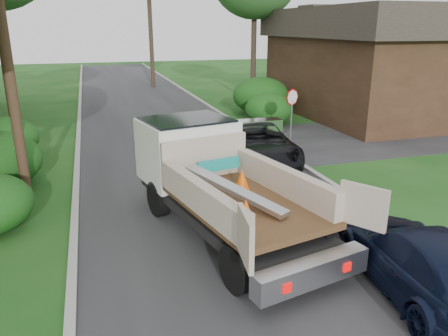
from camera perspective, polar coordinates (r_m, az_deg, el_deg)
The scene contains 14 objects.
ground at distance 10.60m, azimuth 3.88°, elevation -10.81°, with size 120.00×120.00×0.00m, color #144513.
road at distance 19.63m, azimuth -6.53°, elevation 2.86°, with size 8.00×90.00×0.02m, color #28282B.
side_street at distance 23.96m, azimuth 23.52°, elevation 4.25°, with size 16.00×7.00×0.02m, color #28282B.
curb_left at distance 19.33m, azimuth -18.56°, elevation 1.95°, with size 0.20×90.00×0.12m, color #9E9E99.
curb_right at distance 20.72m, azimuth 4.69°, elevation 3.88°, with size 0.20×90.00×0.12m, color #9E9E99.
stop_sign at distance 19.91m, azimuth 8.86°, elevation 8.20°, with size 0.71×0.32×2.48m.
utility_pole at distance 13.79m, azimuth -26.97°, elevation 16.47°, with size 2.42×1.25×10.00m.
house_right at distance 28.02m, azimuth 19.31°, elevation 13.08°, with size 9.72×12.96×6.20m.
hedge_left_c at distance 19.43m, azimuth -26.76°, elevation 3.43°, with size 2.60×2.60×1.70m, color #0D3C10.
hedge_right_a at distance 23.90m, azimuth 5.90°, elevation 7.69°, with size 2.60×2.60×1.70m, color #0D3C10.
hedge_right_b at distance 26.86m, azimuth 4.81°, elevation 9.41°, with size 3.38×3.38×2.21m, color #0D3C10.
flatbed_truck at distance 11.67m, azimuth -2.13°, elevation -0.37°, with size 4.27×7.35×2.62m.
black_pickup at distance 17.04m, azimuth 4.28°, elevation 3.31°, with size 2.61×5.67×1.58m, color black.
navy_suv at distance 9.65m, azimuth 24.46°, elevation -10.97°, with size 1.93×4.75×1.38m, color black.
Camera 1 is at (-3.39, -8.64, 5.11)m, focal length 35.00 mm.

